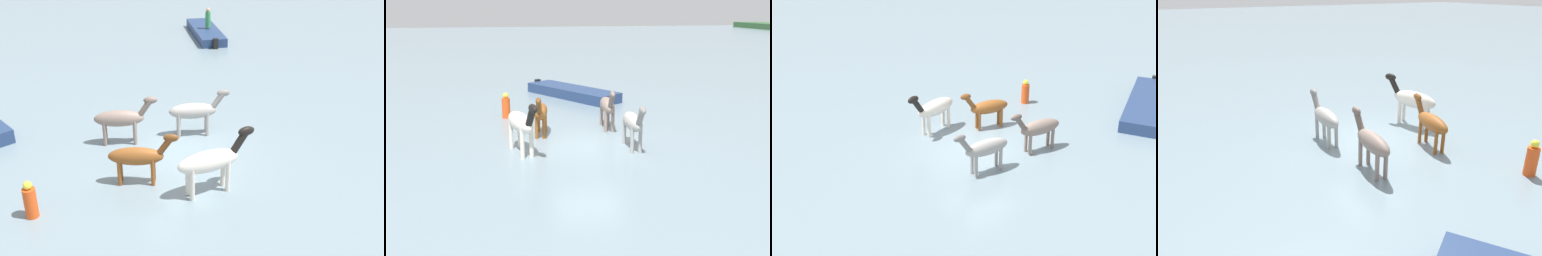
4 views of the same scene
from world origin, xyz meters
The scene contains 6 objects.
ground_plane centered at (0.00, 0.00, 0.00)m, with size 189.80×189.80×0.00m, color gray.
horse_dark_mare centered at (-1.49, -1.58, 0.93)m, with size 2.18×0.77×1.68m.
horse_rear_stallion centered at (0.75, 1.39, 0.96)m, with size 2.23×0.57×1.74m.
horse_pinto_flank centered at (0.58, -2.43, 1.07)m, with size 2.49×1.09×1.94m.
horse_dun_straggler centered at (-1.91, 1.15, 0.97)m, with size 2.26×0.65×1.75m.
buoy_channel_marker centered at (-4.52, -2.83, 0.51)m, with size 0.36×0.36×1.14m.
Camera 4 is at (-9.98, 6.53, 5.27)m, focal length 33.13 mm.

